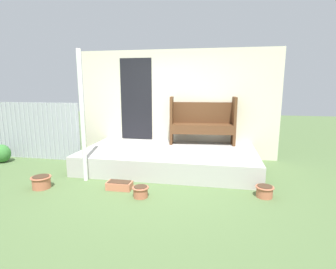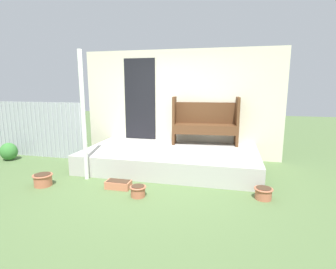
# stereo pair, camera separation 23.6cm
# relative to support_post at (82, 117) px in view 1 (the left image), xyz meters

# --- Properties ---
(ground_plane) EXTENTS (24.00, 24.00, 0.00)m
(ground_plane) POSITION_rel_support_post_xyz_m (1.25, 0.08, -1.19)
(ground_plane) COLOR #516B3D
(porch_slab) EXTENTS (3.66, 1.94, 0.40)m
(porch_slab) POSITION_rel_support_post_xyz_m (1.39, 1.05, -0.99)
(porch_slab) COLOR #B2AFA8
(porch_slab) RESTS_ON ground_plane
(house_wall) EXTENTS (4.86, 0.08, 2.60)m
(house_wall) POSITION_rel_support_post_xyz_m (1.35, 2.04, 0.11)
(house_wall) COLOR beige
(house_wall) RESTS_ON ground_plane
(fence_corrugated) EXTENTS (2.94, 0.05, 1.36)m
(fence_corrugated) POSITION_rel_support_post_xyz_m (-2.22, 1.18, -0.51)
(fence_corrugated) COLOR #9EA3A8
(fence_corrugated) RESTS_ON ground_plane
(support_post) EXTENTS (0.08, 0.08, 2.38)m
(support_post) POSITION_rel_support_post_xyz_m (0.00, 0.00, 0.00)
(support_post) COLOR white
(support_post) RESTS_ON ground_plane
(bench) EXTENTS (1.52, 0.53, 1.10)m
(bench) POSITION_rel_support_post_xyz_m (2.06, 1.77, -0.23)
(bench) COLOR #54331C
(bench) RESTS_ON porch_slab
(flower_pot_left) EXTENTS (0.34, 0.34, 0.22)m
(flower_pot_left) POSITION_rel_support_post_xyz_m (-0.57, -0.50, -1.07)
(flower_pot_left) COLOR #B76647
(flower_pot_left) RESTS_ON ground_plane
(flower_pot_middle) EXTENTS (0.27, 0.27, 0.18)m
(flower_pot_middle) POSITION_rel_support_post_xyz_m (1.23, -0.54, -1.09)
(flower_pot_middle) COLOR #B76647
(flower_pot_middle) RESTS_ON ground_plane
(flower_pot_right) EXTENTS (0.29, 0.29, 0.19)m
(flower_pot_right) POSITION_rel_support_post_xyz_m (3.17, -0.17, -1.09)
(flower_pot_right) COLOR #B76647
(flower_pot_right) RESTS_ON ground_plane
(planter_box_rect) EXTENTS (0.43, 0.22, 0.14)m
(planter_box_rect) POSITION_rel_support_post_xyz_m (0.78, -0.30, -1.12)
(planter_box_rect) COLOR #C67251
(planter_box_rect) RESTS_ON ground_plane
(shrub_by_fence) EXTENTS (0.40, 0.36, 0.42)m
(shrub_by_fence) POSITION_rel_support_post_xyz_m (-2.47, 0.72, -0.98)
(shrub_by_fence) COLOR #387A33
(shrub_by_fence) RESTS_ON ground_plane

